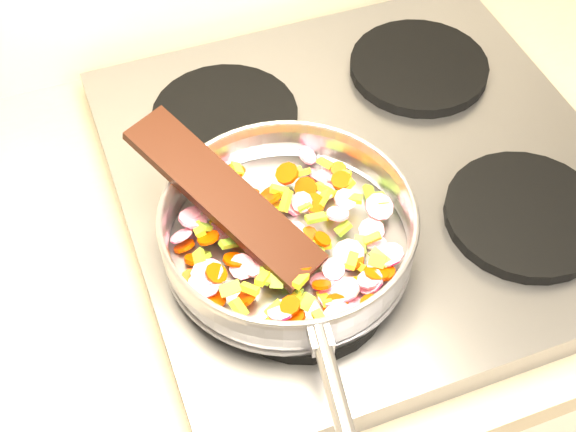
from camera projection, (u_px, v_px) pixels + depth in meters
name	position (u px, v px, depth m)	size (l,w,h in m)	color
cooktop	(366.00, 178.00, 1.01)	(0.60, 0.60, 0.04)	#939399
grate_fl	(303.00, 284.00, 0.88)	(0.19, 0.19, 0.02)	black
grate_fr	(526.00, 215.00, 0.94)	(0.19, 0.19, 0.02)	black
grate_bl	(225.00, 117.00, 1.04)	(0.19, 0.19, 0.02)	black
grate_br	(419.00, 67.00, 1.10)	(0.19, 0.19, 0.02)	black
saute_pan	(288.00, 230.00, 0.87)	(0.32, 0.49, 0.06)	#9E9EA5
vegetable_heap	(295.00, 242.00, 0.88)	(0.26, 0.27, 0.05)	yellow
wooden_spatula	(224.00, 196.00, 0.87)	(0.26, 0.06, 0.01)	black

